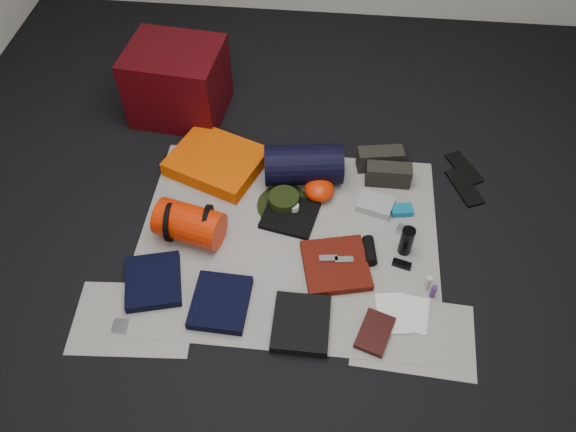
# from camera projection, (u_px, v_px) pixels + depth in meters

# --- Properties ---
(floor) EXTENTS (4.50, 4.50, 0.02)m
(floor) POSITION_uv_depth(u_px,v_px,m) (288.00, 241.00, 3.03)
(floor) COLOR black
(floor) RESTS_ON ground
(newspaper_mat) EXTENTS (1.60, 1.30, 0.01)m
(newspaper_mat) POSITION_uv_depth(u_px,v_px,m) (288.00, 240.00, 3.02)
(newspaper_mat) COLOR #B2AEA4
(newspaper_mat) RESTS_ON floor
(newspaper_sheet_front_left) EXTENTS (0.61, 0.44, 0.00)m
(newspaper_sheet_front_left) POSITION_uv_depth(u_px,v_px,m) (134.00, 319.00, 2.73)
(newspaper_sheet_front_left) COLOR #B2AEA4
(newspaper_sheet_front_left) RESTS_ON floor
(newspaper_sheet_front_right) EXTENTS (0.60, 0.43, 0.00)m
(newspaper_sheet_front_right) POSITION_uv_depth(u_px,v_px,m) (413.00, 335.00, 2.67)
(newspaper_sheet_front_right) COLOR #B2AEA4
(newspaper_sheet_front_right) RESTS_ON floor
(red_cabinet) EXTENTS (0.60, 0.52, 0.47)m
(red_cabinet) POSITION_uv_depth(u_px,v_px,m) (178.00, 82.00, 3.50)
(red_cabinet) COLOR #430409
(red_cabinet) RESTS_ON floor
(sleeping_pad) EXTENTS (0.63, 0.57, 0.09)m
(sleeping_pad) POSITION_uv_depth(u_px,v_px,m) (217.00, 161.00, 3.32)
(sleeping_pad) COLOR #EF5102
(sleeping_pad) RESTS_ON newspaper_mat
(stuff_sack) EXTENTS (0.39, 0.28, 0.21)m
(stuff_sack) POSITION_uv_depth(u_px,v_px,m) (190.00, 224.00, 2.96)
(stuff_sack) COLOR red
(stuff_sack) RESTS_ON newspaper_mat
(sack_strap_left) EXTENTS (0.02, 0.22, 0.22)m
(sack_strap_left) POSITION_uv_depth(u_px,v_px,m) (171.00, 222.00, 2.96)
(sack_strap_left) COLOR black
(sack_strap_left) RESTS_ON newspaper_mat
(sack_strap_right) EXTENTS (0.03, 0.22, 0.22)m
(sack_strap_right) POSITION_uv_depth(u_px,v_px,m) (208.00, 225.00, 2.95)
(sack_strap_right) COLOR black
(sack_strap_right) RESTS_ON newspaper_mat
(navy_duffel) EXTENTS (0.47, 0.29, 0.23)m
(navy_duffel) POSITION_uv_depth(u_px,v_px,m) (303.00, 165.00, 3.21)
(navy_duffel) COLOR black
(navy_duffel) RESTS_ON newspaper_mat
(boonie_brim) EXTENTS (0.39, 0.39, 0.01)m
(boonie_brim) POSITION_uv_depth(u_px,v_px,m) (284.00, 205.00, 3.17)
(boonie_brim) COLOR black
(boonie_brim) RESTS_ON newspaper_mat
(boonie_crown) EXTENTS (0.17, 0.17, 0.08)m
(boonie_crown) POSITION_uv_depth(u_px,v_px,m) (284.00, 200.00, 3.13)
(boonie_crown) COLOR black
(boonie_crown) RESTS_ON boonie_brim
(hiking_boot_left) EXTENTS (0.28, 0.15, 0.13)m
(hiking_boot_left) POSITION_uv_depth(u_px,v_px,m) (380.00, 159.00, 3.31)
(hiking_boot_left) COLOR black
(hiking_boot_left) RESTS_ON newspaper_mat
(hiking_boot_right) EXTENTS (0.26, 0.10, 0.13)m
(hiking_boot_right) POSITION_uv_depth(u_px,v_px,m) (388.00, 175.00, 3.23)
(hiking_boot_right) COLOR black
(hiking_boot_right) RESTS_ON newspaper_mat
(flip_flop_left) EXTENTS (0.21, 0.30, 0.02)m
(flip_flop_left) POSITION_uv_depth(u_px,v_px,m) (464.00, 187.00, 3.25)
(flip_flop_left) COLOR black
(flip_flop_left) RESTS_ON floor
(flip_flop_right) EXTENTS (0.22, 0.28, 0.01)m
(flip_flop_right) POSITION_uv_depth(u_px,v_px,m) (464.00, 168.00, 3.35)
(flip_flop_right) COLOR black
(flip_flop_right) RESTS_ON floor
(trousers_navy_a) EXTENTS (0.34, 0.37, 0.05)m
(trousers_navy_a) POSITION_uv_depth(u_px,v_px,m) (153.00, 281.00, 2.83)
(trousers_navy_a) COLOR black
(trousers_navy_a) RESTS_ON newspaper_mat
(trousers_navy_b) EXTENTS (0.28, 0.32, 0.05)m
(trousers_navy_b) POSITION_uv_depth(u_px,v_px,m) (220.00, 302.00, 2.75)
(trousers_navy_b) COLOR black
(trousers_navy_b) RESTS_ON newspaper_mat
(trousers_charcoal) EXTENTS (0.27, 0.31, 0.05)m
(trousers_charcoal) POSITION_uv_depth(u_px,v_px,m) (301.00, 323.00, 2.68)
(trousers_charcoal) COLOR black
(trousers_charcoal) RESTS_ON newspaper_mat
(black_tshirt) EXTENTS (0.33, 0.32, 0.03)m
(black_tshirt) POSITION_uv_depth(u_px,v_px,m) (290.00, 215.00, 3.11)
(black_tshirt) COLOR black
(black_tshirt) RESTS_ON newspaper_mat
(red_shirt) EXTENTS (0.39, 0.39, 0.04)m
(red_shirt) POSITION_uv_depth(u_px,v_px,m) (336.00, 265.00, 2.89)
(red_shirt) COLOR #541209
(red_shirt) RESTS_ON newspaper_mat
(orange_stuff_sack) EXTENTS (0.19, 0.19, 0.11)m
(orange_stuff_sack) POSITION_uv_depth(u_px,v_px,m) (319.00, 189.00, 3.17)
(orange_stuff_sack) COLOR red
(orange_stuff_sack) RESTS_ON newspaper_mat
(first_aid_pouch) EXTENTS (0.22, 0.19, 0.05)m
(first_aid_pouch) POSITION_uv_depth(u_px,v_px,m) (375.00, 204.00, 3.15)
(first_aid_pouch) COLOR gray
(first_aid_pouch) RESTS_ON newspaper_mat
(water_bottle) EXTENTS (0.07, 0.07, 0.18)m
(water_bottle) POSITION_uv_depth(u_px,v_px,m) (406.00, 241.00, 2.91)
(water_bottle) COLOR black
(water_bottle) RESTS_ON newspaper_mat
(speaker) EXTENTS (0.08, 0.17, 0.06)m
(speaker) POSITION_uv_depth(u_px,v_px,m) (370.00, 251.00, 2.94)
(speaker) COLOR black
(speaker) RESTS_ON newspaper_mat
(compact_camera) EXTENTS (0.10, 0.09, 0.04)m
(compact_camera) POSITION_uv_depth(u_px,v_px,m) (405.00, 231.00, 3.03)
(compact_camera) COLOR silver
(compact_camera) RESTS_ON newspaper_mat
(cyan_case) EXTENTS (0.13, 0.09, 0.04)m
(cyan_case) POSITION_uv_depth(u_px,v_px,m) (402.00, 210.00, 3.13)
(cyan_case) COLOR #0F6693
(cyan_case) RESTS_ON newspaper_mat
(toiletry_purple) EXTENTS (0.03, 0.03, 0.08)m
(toiletry_purple) POSITION_uv_depth(u_px,v_px,m) (433.00, 291.00, 2.77)
(toiletry_purple) COLOR #462067
(toiletry_purple) RESTS_ON newspaper_mat
(toiletry_clear) EXTENTS (0.03, 0.03, 0.09)m
(toiletry_clear) POSITION_uv_depth(u_px,v_px,m) (428.00, 283.00, 2.80)
(toiletry_clear) COLOR #ADB2AD
(toiletry_clear) RESTS_ON newspaper_mat
(paperback_book) EXTENTS (0.20, 0.25, 0.03)m
(paperback_book) POSITION_uv_depth(u_px,v_px,m) (375.00, 332.00, 2.66)
(paperback_book) COLOR black
(paperback_book) RESTS_ON newspaper_mat
(map_booklet) EXTENTS (0.18, 0.24, 0.01)m
(map_booklet) POSITION_uv_depth(u_px,v_px,m) (393.00, 313.00, 2.73)
(map_booklet) COLOR silver
(map_booklet) RESTS_ON newspaper_mat
(map_printout) EXTENTS (0.18, 0.22, 0.01)m
(map_printout) POSITION_uv_depth(u_px,v_px,m) (412.00, 314.00, 2.74)
(map_printout) COLOR silver
(map_printout) RESTS_ON newspaper_mat
(sunglasses) EXTENTS (0.10, 0.06, 0.02)m
(sunglasses) POSITION_uv_depth(u_px,v_px,m) (402.00, 264.00, 2.91)
(sunglasses) COLOR black
(sunglasses) RESTS_ON newspaper_mat
(key_cluster) EXTENTS (0.08, 0.08, 0.01)m
(key_cluster) POSITION_uv_depth(u_px,v_px,m) (120.00, 326.00, 2.69)
(key_cluster) COLOR silver
(key_cluster) RESTS_ON newspaper_mat
(tape_roll) EXTENTS (0.05, 0.05, 0.04)m
(tape_roll) POSITION_uv_depth(u_px,v_px,m) (294.00, 207.00, 3.10)
(tape_roll) COLOR beige
(tape_roll) RESTS_ON black_tshirt
(energy_bar_a) EXTENTS (0.10, 0.05, 0.01)m
(energy_bar_a) POSITION_uv_depth(u_px,v_px,m) (328.00, 258.00, 2.88)
(energy_bar_a) COLOR silver
(energy_bar_a) RESTS_ON red_shirt
(energy_bar_b) EXTENTS (0.10, 0.05, 0.01)m
(energy_bar_b) POSITION_uv_depth(u_px,v_px,m) (344.00, 260.00, 2.88)
(energy_bar_b) COLOR silver
(energy_bar_b) RESTS_ON red_shirt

